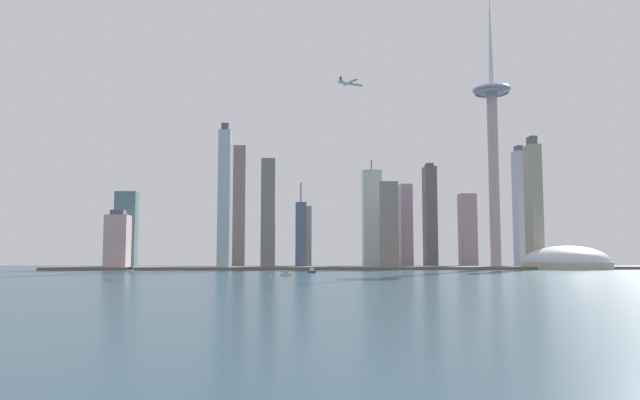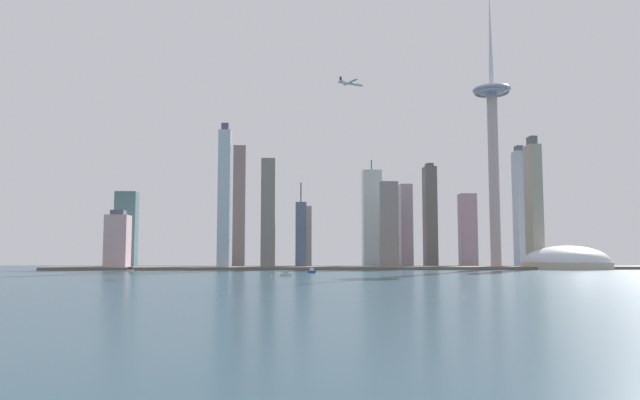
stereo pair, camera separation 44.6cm
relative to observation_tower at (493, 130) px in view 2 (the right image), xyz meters
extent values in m
plane|color=#274452|center=(-175.28, -456.23, -173.37)|extent=(6000.00, 6000.00, 0.00)
cube|color=#6C6051|center=(-175.28, 13.76, -171.72)|extent=(735.84, 69.23, 3.31)
cylinder|color=#BDA3A4|center=(0.00, 0.00, -60.83)|extent=(12.74, 12.74, 225.09)
ellipsoid|color=#99A1C2|center=(0.00, 0.00, 51.71)|extent=(47.25, 47.25, 11.81)
torus|color=#BDA3A4|center=(0.00, 0.00, 47.58)|extent=(42.52, 42.52, 2.36)
cone|color=silver|center=(0.00, 0.00, 123.12)|extent=(6.37, 6.37, 131.01)
cylinder|color=beige|center=(90.40, 3.86, -168.87)|extent=(107.01, 107.01, 9.00)
ellipsoid|color=silver|center=(90.40, 3.86, -164.37)|extent=(101.66, 101.66, 40.11)
cube|color=gray|center=(-322.12, 91.72, -89.91)|extent=(16.80, 12.66, 166.92)
cube|color=#BFA1A5|center=(-460.55, 7.04, -140.59)|extent=(26.52, 25.59, 65.57)
cube|color=#515269|center=(-460.55, 7.04, -104.84)|extent=(15.91, 15.35, 5.94)
cube|color=slate|center=(-239.34, 39.10, -131.15)|extent=(13.67, 24.36, 84.45)
cylinder|color=#4C4C51|center=(-239.34, 39.10, -76.04)|extent=(1.60, 1.60, 25.78)
cube|color=#9E9A87|center=(63.32, 32.71, -93.02)|extent=(14.86, 25.77, 160.70)
cube|color=#585F5E|center=(63.32, 32.71, -6.85)|extent=(8.91, 15.46, 11.63)
cube|color=gray|center=(-279.82, -0.06, -106.43)|extent=(16.72, 25.40, 133.88)
cube|color=#AA8B9A|center=(-2.95, 104.01, -121.58)|extent=(23.08, 18.13, 103.58)
cube|color=#A28997|center=(-94.40, 87.33, -116.27)|extent=(16.14, 24.10, 114.21)
cube|color=#A1AAB9|center=(76.25, 111.92, -90.35)|extent=(14.04, 22.58, 166.05)
cube|color=#505B65|center=(76.25, 111.92, -3.15)|extent=(8.42, 13.55, 8.34)
cube|color=gray|center=(-122.82, 53.93, -116.32)|extent=(23.10, 12.78, 114.12)
cube|color=slate|center=(-463.52, 54.79, -123.98)|extent=(26.94, 19.50, 98.78)
cube|color=#635E5A|center=(-60.03, 88.58, -103.78)|extent=(15.81, 23.32, 139.19)
cube|color=#5D5360|center=(-60.03, 88.58, -31.75)|extent=(9.48, 13.99, 4.88)
cube|color=#B2BFBD|center=(-140.21, 93.23, -106.26)|extent=(25.69, 21.70, 134.24)
cylinder|color=#4C4C51|center=(-140.21, 93.23, -31.64)|extent=(1.60, 1.60, 15.00)
cube|color=gray|center=(-234.74, 87.82, -131.58)|extent=(21.58, 17.80, 83.58)
cube|color=#A9BECB|center=(-332.62, -2.55, -89.27)|extent=(14.40, 19.38, 168.20)
cube|color=#544D6B|center=(-332.62, -2.55, -0.73)|extent=(8.64, 11.63, 8.89)
cube|color=beige|center=(-425.94, -65.18, -172.38)|extent=(9.42, 17.96, 1.99)
cube|color=#332D45|center=(-425.94, -65.18, -169.94)|extent=(5.75, 8.21, 2.89)
cube|color=beige|center=(-257.49, -206.90, -172.21)|extent=(10.52, 4.39, 2.32)
cube|color=#8DAAA4|center=(-257.49, -206.90, -170.12)|extent=(4.71, 2.83, 1.86)
cube|color=navy|center=(-231.87, -125.23, -172.32)|extent=(7.26, 13.06, 2.12)
cube|color=silver|center=(-231.87, -125.23, -169.91)|extent=(4.33, 6.02, 2.70)
cylinder|color=silver|center=(-231.87, -125.23, -166.30)|extent=(0.24, 0.24, 4.51)
cone|color=yellow|center=(-270.03, -219.06, -172.48)|extent=(1.62, 1.62, 1.79)
cylinder|color=silver|center=(-178.82, 2.37, 57.81)|extent=(31.62, 17.32, 3.62)
sphere|color=silver|center=(-163.78, 9.40, 57.81)|extent=(3.62, 3.62, 3.62)
cube|color=silver|center=(-178.82, 2.37, 59.44)|extent=(16.97, 29.92, 0.50)
cube|color=silver|center=(-191.46, -3.52, 58.35)|extent=(7.29, 11.10, 0.40)
cube|color=#2D333D|center=(-191.46, -3.52, 62.12)|extent=(2.91, 1.71, 5.00)
camera|label=1|loc=(-256.73, -730.43, -154.87)|focal=33.82mm
camera|label=2|loc=(-256.28, -730.45, -154.87)|focal=33.82mm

